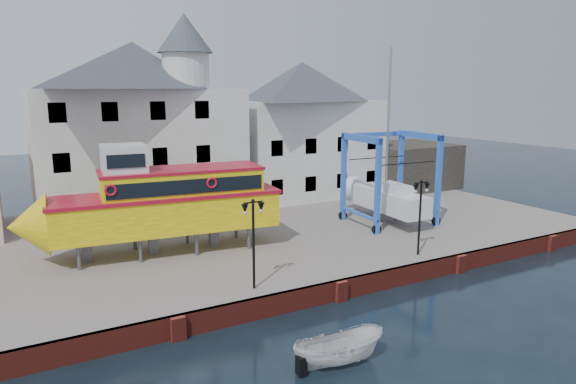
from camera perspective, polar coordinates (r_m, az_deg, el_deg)
ground at (r=25.33m, az=5.84°, el=-11.91°), size 140.00×140.00×0.00m
hardstanding at (r=34.22m, az=-4.73°, el=-4.75°), size 44.00×22.00×1.00m
quay_wall at (r=25.22m, az=5.72°, el=-10.79°), size 44.00×0.47×1.00m
building_white_main at (r=38.46m, az=-16.21°, el=7.00°), size 14.00×8.30×14.00m
building_white_right at (r=44.26m, az=1.54°, el=7.00°), size 12.00×8.00×11.20m
shed_dark at (r=48.96m, az=12.87°, el=2.91°), size 8.00×7.00×4.00m
lamp_post_left at (r=23.05m, az=-3.89°, el=-3.27°), size 1.12×0.32×4.20m
lamp_post_right at (r=28.63m, az=14.54°, el=-0.71°), size 1.12×0.32×4.20m
tour_boat at (r=28.95m, az=-14.88°, el=-1.18°), size 14.33×4.74×6.12m
travel_lift at (r=36.02m, az=10.52°, el=-0.05°), size 5.68×7.83×11.69m
motorboat_a at (r=20.10m, az=5.62°, el=-18.50°), size 3.77×1.89×1.39m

